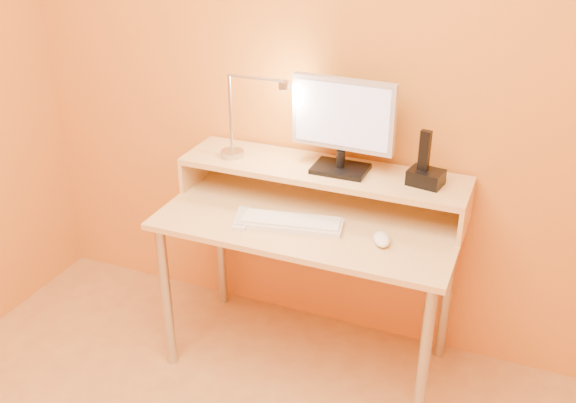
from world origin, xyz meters
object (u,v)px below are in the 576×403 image
at_px(remote_control, 242,218).
at_px(mouse, 382,239).
at_px(monitor_panel, 343,114).
at_px(lamp_base, 232,154).
at_px(keyboard, 291,224).
at_px(phone_dock, 426,177).

bearing_deg(remote_control, mouse, -13.68).
bearing_deg(remote_control, monitor_panel, 24.12).
bearing_deg(lamp_base, keyboard, -30.26).
bearing_deg(keyboard, monitor_panel, 54.23).
bearing_deg(mouse, remote_control, 161.12).
distance_m(monitor_panel, phone_dock, 0.40).
height_order(keyboard, mouse, mouse).
relative_size(keyboard, remote_control, 2.22).
bearing_deg(mouse, keyboard, 158.13).
xyz_separation_m(monitor_panel, phone_dock, (0.35, -0.01, -0.21)).
height_order(lamp_base, keyboard, lamp_base).
bearing_deg(remote_control, keyboard, -8.33).
bearing_deg(phone_dock, mouse, -103.11).
relative_size(phone_dock, remote_control, 0.72).
bearing_deg(monitor_panel, mouse, -42.56).
distance_m(monitor_panel, keyboard, 0.47).
xyz_separation_m(phone_dock, mouse, (-0.10, -0.24, -0.17)).
xyz_separation_m(keyboard, mouse, (0.36, 0.00, 0.01)).
height_order(monitor_panel, remote_control, monitor_panel).
distance_m(phone_dock, keyboard, 0.55).
bearing_deg(mouse, lamp_base, 141.74).
bearing_deg(monitor_panel, lamp_base, -172.66).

